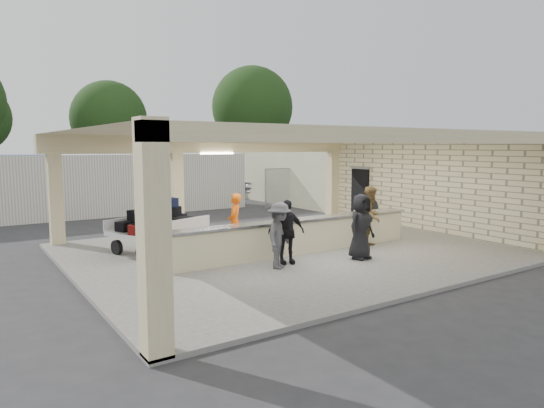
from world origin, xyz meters
TOP-DOWN VIEW (x-y plane):
  - ground at (0.00, 0.00)m, footprint 120.00×120.00m
  - pavilion at (0.21, 0.66)m, footprint 12.01×10.00m
  - baggage_counter at (0.00, -0.50)m, footprint 8.20×0.58m
  - luggage_cart at (-3.27, 1.96)m, footprint 2.96×2.35m
  - drum_fan at (5.37, 2.22)m, footprint 1.02×0.55m
  - baggage_handler at (-1.38, 0.73)m, footprint 0.65×0.69m
  - passenger_a at (2.36, -1.00)m, footprint 0.97×0.69m
  - passenger_b at (-1.03, -1.35)m, footprint 1.04×0.62m
  - passenger_c at (-1.45, -1.66)m, footprint 1.09×0.94m
  - passenger_d at (0.96, -2.03)m, footprint 0.90×0.46m
  - car_white_a at (9.15, 13.53)m, footprint 5.84×3.79m
  - car_white_b at (12.88, 12.90)m, footprint 4.37×3.38m
  - car_dark at (6.70, 15.02)m, footprint 4.06×2.60m
  - container_white at (-1.93, 11.39)m, footprint 12.78×2.60m
  - fence at (11.00, 9.00)m, footprint 12.06×0.06m
  - tree_mid at (2.32, 26.16)m, footprint 6.00×5.60m
  - tree_right at (14.32, 25.16)m, footprint 7.20×7.00m
  - adjacent_building at (9.50, 10.00)m, footprint 6.00×8.00m

SIDE VIEW (x-z plane):
  - ground at x=0.00m, z-range 0.00..0.00m
  - baggage_counter at x=0.00m, z-range 0.10..1.08m
  - car_dark at x=6.70m, z-range 0.00..1.28m
  - car_white_b at x=12.88m, z-range 0.00..1.31m
  - drum_fan at x=5.37m, z-range 0.14..1.24m
  - car_white_a at x=9.15m, z-range 0.00..1.54m
  - luggage_cart at x=-3.27m, z-range 0.16..1.66m
  - passenger_c at x=-1.45m, z-range 0.10..1.76m
  - passenger_b at x=-1.03m, z-range 0.10..1.77m
  - baggage_handler at x=-1.38m, z-range 0.10..1.78m
  - passenger_d at x=0.96m, z-range 0.10..1.87m
  - passenger_a at x=2.36m, z-range 0.10..1.94m
  - fence at x=11.00m, z-range 0.04..2.07m
  - pavilion at x=0.21m, z-range -0.43..3.12m
  - container_white at x=-1.93m, z-range 0.00..2.77m
  - adjacent_building at x=9.50m, z-range 0.00..3.20m
  - tree_mid at x=2.32m, z-range 0.96..8.96m
  - tree_right at x=14.32m, z-range 1.21..11.21m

